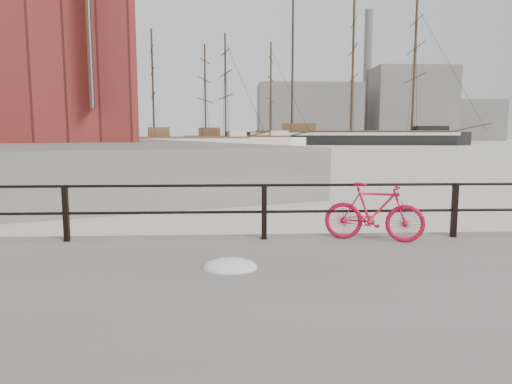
# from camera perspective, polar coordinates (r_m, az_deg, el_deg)

# --- Properties ---
(ground) EXTENTS (400.00, 400.00, 0.00)m
(ground) POSITION_cam_1_polar(r_m,az_deg,el_deg) (9.42, 22.89, -7.07)
(ground) COLOR white
(ground) RESTS_ON ground
(far_quay) EXTENTS (78.44, 148.07, 1.80)m
(far_quay) POSITION_cam_1_polar(r_m,az_deg,el_deg) (87.91, -27.09, 5.57)
(far_quay) COLOR gray
(far_quay) RESTS_ON ground
(guardrail) EXTENTS (28.00, 0.10, 1.00)m
(guardrail) POSITION_cam_1_polar(r_m,az_deg,el_deg) (9.12, 23.55, -2.10)
(guardrail) COLOR black
(guardrail) RESTS_ON promenade
(bicycle) EXTENTS (1.72, 0.78, 1.04)m
(bicycle) POSITION_cam_1_polar(r_m,az_deg,el_deg) (8.32, 14.55, -2.43)
(bicycle) COLOR red
(bicycle) RESTS_ON promenade
(barque_black) EXTENTS (57.06, 25.81, 31.49)m
(barque_black) POSITION_cam_1_polar(r_m,az_deg,el_deg) (99.44, 11.76, 5.79)
(barque_black) COLOR black
(barque_black) RESTS_ON ground
(schooner_mid) EXTENTS (29.09, 16.52, 19.85)m
(schooner_mid) POSITION_cam_1_polar(r_m,az_deg,el_deg) (86.96, -2.27, 5.75)
(schooner_mid) COLOR white
(schooner_mid) RESTS_ON ground
(schooner_left) EXTENTS (27.99, 17.14, 19.63)m
(schooner_left) POSITION_cam_1_polar(r_m,az_deg,el_deg) (76.88, -8.13, 5.49)
(schooner_left) COLOR beige
(schooner_left) RESTS_ON ground
(workboat_far) EXTENTS (11.52, 8.40, 7.00)m
(workboat_far) POSITION_cam_1_polar(r_m,az_deg,el_deg) (58.55, -26.19, 4.31)
(workboat_far) COLOR black
(workboat_far) RESTS_ON ground
(apartment_cream) EXTENTS (24.16, 21.40, 21.20)m
(apartment_cream) POSITION_cam_1_polar(r_m,az_deg,el_deg) (78.68, -29.35, 13.75)
(apartment_cream) COLOR beige
(apartment_cream) RESTS_ON far_quay
(apartment_grey) EXTENTS (26.02, 22.15, 23.20)m
(apartment_grey) POSITION_cam_1_polar(r_m,az_deg,el_deg) (100.60, -28.42, 12.75)
(apartment_grey) COLOR #9C9D97
(apartment_grey) RESTS_ON far_quay
(apartment_brick) EXTENTS (27.87, 22.90, 21.20)m
(apartment_brick) POSITION_cam_1_polar(r_m,az_deg,el_deg) (123.37, -27.74, 11.14)
(apartment_brick) COLOR brown
(apartment_brick) RESTS_ON far_quay
(industrial_west) EXTENTS (32.00, 18.00, 18.00)m
(industrial_west) POSITION_cam_1_polar(r_m,az_deg,el_deg) (150.30, 6.50, 9.76)
(industrial_west) COLOR gray
(industrial_west) RESTS_ON ground
(industrial_mid) EXTENTS (26.00, 20.00, 24.00)m
(industrial_mid) POSITION_cam_1_polar(r_m,az_deg,el_deg) (164.48, 18.54, 10.26)
(industrial_mid) COLOR gray
(industrial_mid) RESTS_ON ground
(industrial_east) EXTENTS (20.00, 16.00, 14.00)m
(industrial_east) POSITION_cam_1_polar(r_m,az_deg,el_deg) (178.28, 24.86, 8.10)
(industrial_east) COLOR gray
(industrial_east) RESTS_ON ground
(smokestack) EXTENTS (2.80, 2.80, 44.00)m
(smokestack) POSITION_cam_1_polar(r_m,az_deg,el_deg) (165.95, 13.73, 13.87)
(smokestack) COLOR gray
(smokestack) RESTS_ON ground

